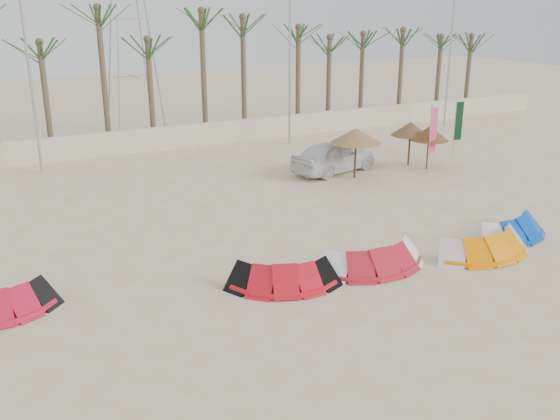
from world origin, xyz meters
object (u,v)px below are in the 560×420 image
kite_blue (507,223)px  parasol_mid (429,133)px  kite_red_right (368,254)px  kite_orange (479,241)px  kite_red_mid (279,271)px  parasol_left (356,136)px  parasol_right (411,129)px  car (334,156)px

kite_blue → parasol_mid: (3.54, 8.57, 1.42)m
kite_red_right → kite_blue: same height
kite_red_right → kite_orange: bearing=-11.6°
kite_red_mid → parasol_left: parasol_left is taller
kite_red_right → parasol_right: (9.37, 9.62, 1.48)m
parasol_mid → parasol_right: bearing=108.1°
kite_red_right → parasol_left: size_ratio=1.52×
parasol_left → car: (-0.34, 1.38, -1.27)m
kite_red_right → parasol_right: size_ratio=1.65×
parasol_mid → kite_red_mid: bearing=-146.9°
parasol_right → car: bearing=171.0°
kite_red_mid → car: bearing=50.4°
kite_orange → car: bearing=83.7°
car → kite_red_right: bearing=139.6°
parasol_mid → car: parasol_mid is taller
kite_red_mid → parasol_mid: (12.88, 8.40, 1.42)m
kite_red_mid → car: car is taller
kite_orange → kite_blue: size_ratio=0.99×
car → parasol_left: bearing=-179.8°
kite_red_right → parasol_left: (5.53, 8.90, 1.64)m
kite_orange → parasol_mid: parasol_mid is taller
car → kite_red_mid: bearing=126.9°
kite_red_right → kite_blue: bearing=0.1°
kite_red_right → car: 11.53m
parasol_left → parasol_right: bearing=10.6°
kite_blue → car: car is taller
car → kite_orange: bearing=160.2°
kite_red_mid → kite_orange: (7.14, -0.99, 0.00)m
parasol_mid → kite_orange: bearing=-121.4°
parasol_mid → car: (-4.52, 1.71, -1.04)m
parasol_left → parasol_mid: bearing=-4.5°
parasol_left → kite_blue: bearing=-85.9°
kite_red_mid → kite_orange: same height
kite_red_right → kite_orange: size_ratio=1.01×
kite_blue → kite_orange: bearing=-159.6°
kite_blue → parasol_left: parasol_left is taller
kite_red_mid → parasol_right: parasol_right is taller
parasol_right → kite_blue: bearing=-108.4°
parasol_mid → parasol_right: parasol_right is taller
kite_red_right → parasol_mid: size_ratio=1.70×
kite_orange → kite_red_right: bearing=168.4°
parasol_mid → car: bearing=159.3°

